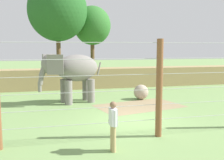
% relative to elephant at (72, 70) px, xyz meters
% --- Properties ---
extents(ground_plane, '(120.00, 120.00, 0.00)m').
position_rel_elephant_xyz_m(ground_plane, '(2.39, -4.78, -2.01)').
color(ground_plane, '#759956').
extents(dirt_patch, '(5.44, 4.00, 0.01)m').
position_rel_elephant_xyz_m(dirt_patch, '(3.69, -1.84, -2.01)').
color(dirt_patch, '#937F5B').
rests_on(dirt_patch, ground).
extents(embankment_wall, '(36.00, 1.80, 1.65)m').
position_rel_elephant_xyz_m(embankment_wall, '(2.39, 5.88, -1.18)').
color(embankment_wall, tan).
rests_on(embankment_wall, ground).
extents(elephant, '(3.99, 2.22, 3.04)m').
position_rel_elephant_xyz_m(elephant, '(0.00, 0.00, 0.00)').
color(elephant, gray).
rests_on(elephant, ground).
extents(enrichment_ball, '(0.97, 0.97, 0.97)m').
position_rel_elephant_xyz_m(enrichment_ball, '(4.47, 0.05, -1.52)').
color(enrichment_ball, tan).
rests_on(enrichment_ball, ground).
extents(cable_fence, '(12.00, 0.25, 3.73)m').
position_rel_elephant_xyz_m(cable_fence, '(2.47, -7.03, -0.14)').
color(cable_fence, brown).
rests_on(cable_fence, ground).
extents(zookeeper, '(0.22, 0.58, 1.67)m').
position_rel_elephant_xyz_m(zookeeper, '(0.58, -8.07, -1.09)').
color(zookeeper, tan).
rests_on(zookeeper, ground).
extents(tree_far_left, '(4.08, 4.08, 7.96)m').
position_rel_elephant_xyz_m(tree_far_left, '(3.41, 13.19, 3.76)').
color(tree_far_left, brown).
rests_on(tree_far_left, ground).
extents(tree_left_of_centre, '(5.90, 5.90, 10.21)m').
position_rel_elephant_xyz_m(tree_left_of_centre, '(-0.38, 11.37, 5.08)').
color(tree_left_of_centre, brown).
rests_on(tree_left_of_centre, ground).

